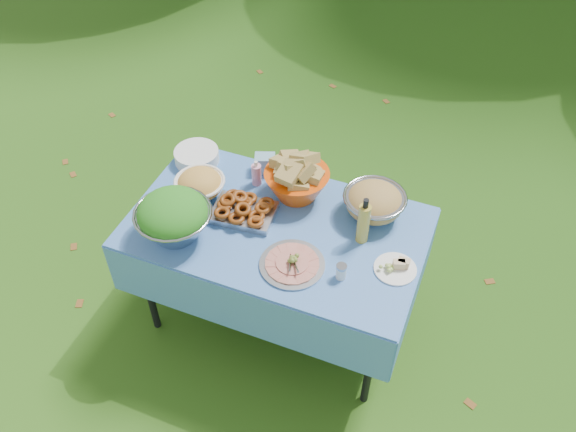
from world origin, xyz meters
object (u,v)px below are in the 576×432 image
(charcuterie_platter, at_px, (292,260))
(picnic_table, at_px, (277,274))
(plate_stack, at_px, (197,156))
(pasta_bowl_steel, at_px, (374,202))
(oil_bottle, at_px, (364,220))
(bread_bowl, at_px, (297,178))
(salad_bowl, at_px, (173,217))

(charcuterie_platter, bearing_deg, picnic_table, 129.03)
(plate_stack, distance_m, charcuterie_platter, 0.92)
(pasta_bowl_steel, height_order, charcuterie_platter, pasta_bowl_steel)
(pasta_bowl_steel, bearing_deg, oil_bottle, -90.44)
(plate_stack, relative_size, bread_bowl, 0.73)
(pasta_bowl_steel, xyz_separation_m, charcuterie_platter, (-0.25, -0.47, -0.05))
(plate_stack, bearing_deg, picnic_table, -26.48)
(charcuterie_platter, bearing_deg, oil_bottle, 47.53)
(salad_bowl, height_order, charcuterie_platter, salad_bowl)
(salad_bowl, height_order, bread_bowl, salad_bowl)
(salad_bowl, bearing_deg, picnic_table, 28.48)
(plate_stack, bearing_deg, oil_bottle, -12.60)
(pasta_bowl_steel, bearing_deg, charcuterie_platter, -118.45)
(bread_bowl, distance_m, charcuterie_platter, 0.49)
(bread_bowl, xyz_separation_m, oil_bottle, (0.41, -0.18, 0.02))
(picnic_table, relative_size, bread_bowl, 4.34)
(salad_bowl, xyz_separation_m, plate_stack, (-0.17, 0.53, -0.09))
(salad_bowl, xyz_separation_m, bread_bowl, (0.44, 0.49, -0.01))
(picnic_table, height_order, charcuterie_platter, charcuterie_platter)
(picnic_table, height_order, salad_bowl, salad_bowl)
(pasta_bowl_steel, bearing_deg, picnic_table, -147.94)
(pasta_bowl_steel, xyz_separation_m, oil_bottle, (-0.00, -0.19, 0.05))
(plate_stack, relative_size, charcuterie_platter, 0.79)
(picnic_table, xyz_separation_m, salad_bowl, (-0.43, -0.23, 0.50))
(bread_bowl, bearing_deg, plate_stack, 175.66)
(bread_bowl, relative_size, oil_bottle, 1.26)
(plate_stack, xyz_separation_m, oil_bottle, (1.02, -0.23, 0.10))
(charcuterie_platter, bearing_deg, plate_stack, 146.64)
(bread_bowl, xyz_separation_m, charcuterie_platter, (0.16, -0.46, -0.08))
(plate_stack, height_order, charcuterie_platter, same)
(salad_bowl, distance_m, charcuterie_platter, 0.61)
(picnic_table, xyz_separation_m, charcuterie_platter, (0.17, -0.21, 0.42))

